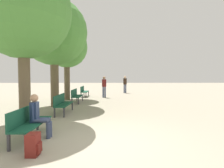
% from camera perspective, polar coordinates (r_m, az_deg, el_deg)
% --- Properties ---
extents(ground_plane, '(80.00, 80.00, 0.00)m').
position_cam_1_polar(ground_plane, '(4.81, -5.01, -18.44)').
color(ground_plane, gray).
extents(bench_row_0, '(0.48, 1.68, 0.87)m').
position_cam_1_polar(bench_row_0, '(5.40, -25.49, -10.77)').
color(bench_row_0, '#144733').
rests_on(bench_row_0, ground_plane).
extents(bench_row_1, '(0.48, 1.68, 0.87)m').
position_cam_1_polar(bench_row_1, '(8.45, -15.97, -5.83)').
color(bench_row_1, '#144733').
rests_on(bench_row_1, ground_plane).
extents(bench_row_2, '(0.48, 1.68, 0.87)m').
position_cam_1_polar(bench_row_2, '(11.64, -11.65, -3.49)').
color(bench_row_2, '#144733').
rests_on(bench_row_2, ground_plane).
extents(bench_row_3, '(0.48, 1.68, 0.87)m').
position_cam_1_polar(bench_row_3, '(14.87, -9.20, -2.15)').
color(bench_row_3, '#144733').
rests_on(bench_row_3, ground_plane).
extents(tree_row_0, '(3.52, 3.52, 5.89)m').
position_cam_1_polar(tree_row_0, '(7.61, -27.10, 20.44)').
color(tree_row_0, brown).
rests_on(tree_row_0, ground_plane).
extents(tree_row_1, '(3.77, 3.77, 6.11)m').
position_cam_1_polar(tree_row_1, '(10.78, -18.43, 15.67)').
color(tree_row_1, brown).
rests_on(tree_row_1, ground_plane).
extents(tree_row_2, '(3.02, 3.02, 5.37)m').
position_cam_1_polar(tree_row_2, '(13.42, -14.58, 11.47)').
color(tree_row_2, brown).
rests_on(tree_row_2, ground_plane).
extents(person_seated, '(0.56, 0.32, 1.23)m').
position_cam_1_polar(person_seated, '(5.35, -22.85, -9.17)').
color(person_seated, '#384260').
rests_on(person_seated, ground_plane).
extents(backpack, '(0.28, 0.30, 0.49)m').
position_cam_1_polar(backpack, '(4.36, -24.29, -17.60)').
color(backpack, maroon).
rests_on(backpack, ground_plane).
extents(pedestrian_near, '(0.35, 0.30, 1.71)m').
position_cam_1_polar(pedestrian_near, '(14.05, -2.58, -0.45)').
color(pedestrian_near, '#384260').
rests_on(pedestrian_near, ground_plane).
extents(pedestrian_mid, '(0.35, 0.26, 1.75)m').
position_cam_1_polar(pedestrian_mid, '(17.74, 4.27, 0.25)').
color(pedestrian_mid, '#384260').
rests_on(pedestrian_mid, ground_plane).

